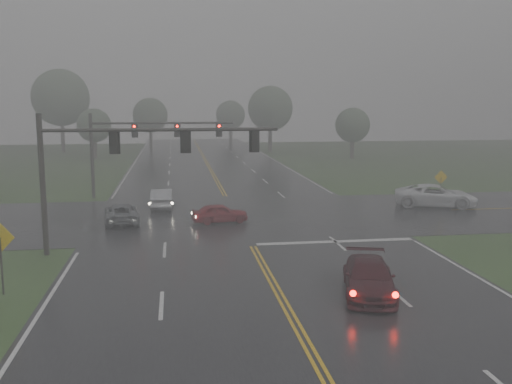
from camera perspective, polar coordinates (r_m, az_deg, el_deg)
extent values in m
plane|color=#2A431C|center=(16.56, 6.67, -17.60)|extent=(180.00, 180.00, 0.00)
cube|color=black|center=(35.30, -1.65, -3.09)|extent=(18.00, 160.00, 0.02)
cube|color=black|center=(37.24, -2.00, -2.45)|extent=(120.00, 14.00, 0.02)
cube|color=silver|center=(30.80, 7.94, -4.98)|extent=(8.50, 0.50, 0.01)
imported|color=#370A11|center=(22.87, 11.18, -10.05)|extent=(2.99, 4.94, 1.34)
imported|color=maroon|center=(35.40, -3.62, -3.07)|extent=(3.62, 1.90, 1.18)
imported|color=#ABADB3|center=(40.64, -9.35, -1.60)|extent=(1.54, 4.16, 1.36)
imported|color=slate|center=(36.18, -13.28, -3.04)|extent=(2.50, 4.53, 1.20)
imported|color=white|center=(42.60, 17.50, -1.41)|extent=(6.21, 4.31, 1.58)
cylinder|color=black|center=(29.19, -20.55, 0.62)|extent=(0.27, 0.27, 6.86)
cylinder|color=black|center=(28.95, -20.84, 5.85)|extent=(0.17, 0.17, 0.76)
cylinder|color=black|center=(28.26, -9.40, 6.16)|extent=(11.43, 0.17, 0.17)
cube|color=black|center=(28.43, -14.00, 4.87)|extent=(0.32, 0.27, 1.00)
cube|color=black|center=(28.59, -13.97, 4.89)|extent=(0.52, 0.03, 1.19)
cube|color=black|center=(28.29, -7.05, 5.05)|extent=(0.32, 0.27, 1.00)
cube|color=black|center=(28.45, -7.06, 5.07)|extent=(0.52, 0.03, 1.19)
cube|color=black|center=(28.57, -0.13, 5.16)|extent=(0.32, 0.27, 1.00)
cube|color=black|center=(28.72, -0.18, 5.18)|extent=(0.52, 0.03, 1.19)
cylinder|color=black|center=(45.76, -16.08, 3.48)|extent=(0.25, 0.25, 6.54)
cylinder|color=black|center=(45.60, -16.22, 6.66)|extent=(0.16, 0.16, 0.73)
cylinder|color=black|center=(45.17, -9.29, 6.82)|extent=(10.94, 0.16, 0.16)
cube|color=black|center=(45.29, -12.05, 6.06)|extent=(0.31, 0.25, 0.95)
cube|color=black|center=(45.43, -12.04, 6.07)|extent=(0.50, 0.03, 1.13)
cylinder|color=#FF0C05|center=(45.13, -12.08, 6.43)|extent=(0.20, 0.05, 0.20)
cube|color=black|center=(45.19, -7.88, 6.16)|extent=(0.31, 0.25, 0.95)
cube|color=black|center=(45.33, -7.88, 6.17)|extent=(0.50, 0.03, 1.13)
cylinder|color=#FF0C05|center=(45.03, -7.88, 6.54)|extent=(0.20, 0.05, 0.20)
cube|color=black|center=(45.33, -3.70, 6.24)|extent=(0.31, 0.25, 0.95)
cube|color=black|center=(45.47, -3.72, 6.25)|extent=(0.50, 0.03, 1.13)
cylinder|color=#FF0C05|center=(45.17, -3.69, 6.61)|extent=(0.20, 0.05, 0.20)
cylinder|color=black|center=(24.21, -24.09, -6.79)|extent=(0.08, 0.08, 2.27)
cube|color=#E7B60D|center=(23.98, -24.25, -4.15)|extent=(1.17, 0.34, 1.19)
cylinder|color=black|center=(43.88, 17.97, 0.15)|extent=(0.07, 0.07, 1.95)
cube|color=#E7B60D|center=(43.78, 18.01, 1.42)|extent=(1.03, 0.07, 1.03)
cylinder|color=#342A21|center=(78.38, -15.79, 4.18)|extent=(0.50, 0.50, 2.51)
sphere|color=#3A5337|center=(78.20, -15.89, 6.42)|extent=(4.46, 4.46, 4.46)
cylinder|color=#342A21|center=(84.79, 1.42, 5.27)|extent=(0.57, 0.57, 3.73)
sphere|color=#3A5337|center=(84.62, 1.43, 8.35)|extent=(6.63, 6.63, 6.63)
cylinder|color=#342A21|center=(91.88, -10.47, 5.21)|extent=(0.51, 0.51, 3.08)
sphere|color=#3A5337|center=(91.72, -10.53, 7.55)|extent=(5.47, 5.47, 5.47)
cylinder|color=#342A21|center=(76.26, 9.57, 4.28)|extent=(0.52, 0.52, 2.55)
sphere|color=#3A5337|center=(76.07, 9.64, 6.62)|extent=(4.54, 4.54, 4.54)
cylinder|color=#342A21|center=(88.86, -18.76, 5.27)|extent=(0.55, 0.55, 4.65)
sphere|color=#3A5337|center=(88.72, -18.95, 8.93)|extent=(8.27, 8.27, 8.27)
cylinder|color=#342A21|center=(102.54, -2.55, 5.69)|extent=(0.57, 0.57, 2.93)
sphere|color=#3A5337|center=(102.39, -2.57, 7.69)|extent=(5.21, 5.21, 5.21)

